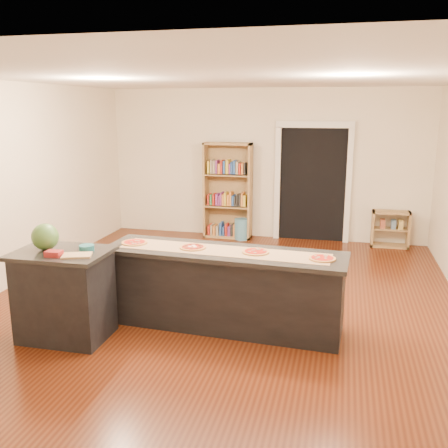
% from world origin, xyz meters
% --- Properties ---
extents(room, '(6.00, 7.00, 2.80)m').
position_xyz_m(room, '(0.00, 0.00, 1.40)').
color(room, '#EDE0C7').
rests_on(room, ground).
extents(doorway, '(1.40, 0.09, 2.21)m').
position_xyz_m(doorway, '(0.90, 3.46, 1.20)').
color(doorway, black).
rests_on(doorway, room).
extents(kitchen_island, '(2.72, 0.74, 0.90)m').
position_xyz_m(kitchen_island, '(0.20, -0.64, 0.45)').
color(kitchen_island, black).
rests_on(kitchen_island, ground).
extents(side_counter, '(0.99, 0.72, 0.98)m').
position_xyz_m(side_counter, '(-1.40, -1.32, 0.49)').
color(side_counter, black).
rests_on(side_counter, ground).
extents(bookshelf, '(0.91, 0.32, 1.81)m').
position_xyz_m(bookshelf, '(-0.67, 3.29, 0.91)').
color(bookshelf, '#A58350').
rests_on(bookshelf, ground).
extents(low_shelf, '(0.65, 0.28, 0.65)m').
position_xyz_m(low_shelf, '(2.32, 3.31, 0.33)').
color(low_shelf, '#A58350').
rests_on(low_shelf, ground).
extents(waste_bin, '(0.27, 0.27, 0.39)m').
position_xyz_m(waste_bin, '(-0.38, 3.20, 0.20)').
color(waste_bin, teal).
rests_on(waste_bin, ground).
extents(kraft_paper, '(2.38, 0.56, 0.00)m').
position_xyz_m(kraft_paper, '(0.20, -0.65, 0.90)').
color(kraft_paper, '#90694A').
rests_on(kraft_paper, kitchen_island).
extents(watermelon, '(0.28, 0.28, 0.28)m').
position_xyz_m(watermelon, '(-1.58, -1.31, 1.12)').
color(watermelon, '#144214').
rests_on(watermelon, side_counter).
extents(cutting_board, '(0.34, 0.28, 0.02)m').
position_xyz_m(cutting_board, '(-1.14, -1.45, 0.99)').
color(cutting_board, tan).
rests_on(cutting_board, side_counter).
extents(package_red, '(0.17, 0.13, 0.06)m').
position_xyz_m(package_red, '(-1.36, -1.51, 1.01)').
color(package_red, maroon).
rests_on(package_red, side_counter).
extents(package_teal, '(0.16, 0.16, 0.06)m').
position_xyz_m(package_teal, '(-1.14, -1.24, 1.01)').
color(package_teal, '#195966').
rests_on(package_teal, side_counter).
extents(pizza_a, '(0.28, 0.28, 0.02)m').
position_xyz_m(pizza_a, '(-0.89, -0.59, 0.91)').
color(pizza_a, '#B38445').
rests_on(pizza_a, kitchen_island).
extents(pizza_b, '(0.31, 0.31, 0.02)m').
position_xyz_m(pizza_b, '(-0.16, -0.63, 0.91)').
color(pizza_b, '#B38445').
rests_on(pizza_b, kitchen_island).
extents(pizza_c, '(0.29, 0.29, 0.02)m').
position_xyz_m(pizza_c, '(0.56, -0.64, 0.91)').
color(pizza_c, '#B38445').
rests_on(pizza_c, kitchen_island).
extents(pizza_d, '(0.27, 0.27, 0.02)m').
position_xyz_m(pizza_d, '(1.28, -0.71, 0.91)').
color(pizza_d, '#B38445').
rests_on(pizza_d, kitchen_island).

